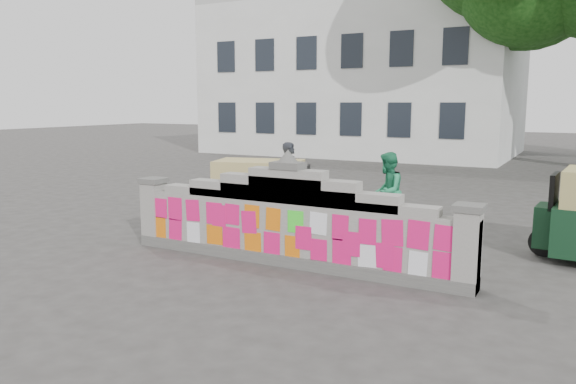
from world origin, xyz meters
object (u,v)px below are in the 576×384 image
Objects in this scene: cyclist_bike at (290,201)px; cyclist_rider at (290,187)px; pedestrian at (387,192)px; rickshaw_left at (262,189)px.

cyclist_bike is 0.33m from cyclist_rider.
pedestrian is (2.36, 0.09, 0.05)m from cyclist_rider.
pedestrian reaches higher than cyclist_bike.
cyclist_rider is 2.36m from pedestrian.
cyclist_rider is (0.00, 0.00, 0.33)m from cyclist_bike.
cyclist_rider is at bearing -0.17° from rickshaw_left.
rickshaw_left is (-3.03, -0.28, -0.13)m from pedestrian.
rickshaw_left is (-0.68, -0.19, 0.26)m from cyclist_bike.
cyclist_rider is at bearing -93.73° from pedestrian.
pedestrian reaches higher than rickshaw_left.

